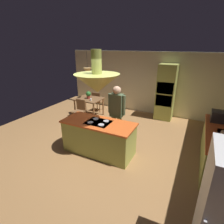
{
  "coord_description": "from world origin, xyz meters",
  "views": [
    {
      "loc": [
        2.2,
        -3.79,
        2.8
      ],
      "look_at": [
        0.1,
        0.4,
        1.0
      ],
      "focal_mm": 28.21,
      "sensor_mm": 36.0,
      "label": 1
    }
  ],
  "objects_px": {
    "oven_tower": "(166,92)",
    "cup_on_table": "(91,100)",
    "chair_facing_island": "(80,109)",
    "microwave_on_counter": "(221,117)",
    "person_at_island": "(117,111)",
    "kitchen_island": "(99,137)",
    "canister_flour": "(224,140)",
    "canister_sugar": "(224,136)",
    "chair_by_back_wall": "(97,100)",
    "dining_table": "(89,101)",
    "potted_plant_on_table": "(88,94)"
  },
  "relations": [
    {
      "from": "microwave_on_counter",
      "to": "chair_facing_island",
      "type": "bearing_deg",
      "value": -179.97
    },
    {
      "from": "cup_on_table",
      "to": "chair_by_back_wall",
      "type": "bearing_deg",
      "value": 105.46
    },
    {
      "from": "dining_table",
      "to": "canister_sugar",
      "type": "height_order",
      "value": "canister_sugar"
    },
    {
      "from": "chair_facing_island",
      "to": "canister_flour",
      "type": "distance_m",
      "value": 4.72
    },
    {
      "from": "canister_flour",
      "to": "oven_tower",
      "type": "bearing_deg",
      "value": 120.21
    },
    {
      "from": "oven_tower",
      "to": "canister_flour",
      "type": "xyz_separation_m",
      "value": [
        1.74,
        -2.99,
        -0.09
      ]
    },
    {
      "from": "oven_tower",
      "to": "canister_sugar",
      "type": "distance_m",
      "value": 3.3
    },
    {
      "from": "chair_facing_island",
      "to": "cup_on_table",
      "type": "bearing_deg",
      "value": 61.27
    },
    {
      "from": "potted_plant_on_table",
      "to": "cup_on_table",
      "type": "bearing_deg",
      "value": -39.96
    },
    {
      "from": "kitchen_island",
      "to": "canister_sugar",
      "type": "relative_size",
      "value": 11.22
    },
    {
      "from": "kitchen_island",
      "to": "person_at_island",
      "type": "relative_size",
      "value": 1.11
    },
    {
      "from": "dining_table",
      "to": "cup_on_table",
      "type": "xyz_separation_m",
      "value": [
        0.24,
        -0.21,
        0.15
      ]
    },
    {
      "from": "chair_facing_island",
      "to": "canister_flour",
      "type": "bearing_deg",
      "value": -14.78
    },
    {
      "from": "kitchen_island",
      "to": "person_at_island",
      "type": "xyz_separation_m",
      "value": [
        0.2,
        0.69,
        0.55
      ]
    },
    {
      "from": "chair_facing_island",
      "to": "oven_tower",
      "type": "bearing_deg",
      "value": 32.61
    },
    {
      "from": "kitchen_island",
      "to": "chair_facing_island",
      "type": "xyz_separation_m",
      "value": [
        -1.7,
        1.45,
        0.05
      ]
    },
    {
      "from": "chair_by_back_wall",
      "to": "chair_facing_island",
      "type": "bearing_deg",
      "value": 90.0
    },
    {
      "from": "chair_facing_island",
      "to": "microwave_on_counter",
      "type": "height_order",
      "value": "microwave_on_counter"
    },
    {
      "from": "chair_facing_island",
      "to": "person_at_island",
      "type": "bearing_deg",
      "value": -21.91
    },
    {
      "from": "chair_facing_island",
      "to": "microwave_on_counter",
      "type": "bearing_deg",
      "value": 0.03
    },
    {
      "from": "kitchen_island",
      "to": "potted_plant_on_table",
      "type": "distance_m",
      "value": 2.74
    },
    {
      "from": "cup_on_table",
      "to": "chair_facing_island",
      "type": "bearing_deg",
      "value": -118.73
    },
    {
      "from": "chair_facing_island",
      "to": "chair_by_back_wall",
      "type": "xyz_separation_m",
      "value": [
        0.0,
        1.3,
        0.0
      ]
    },
    {
      "from": "canister_sugar",
      "to": "chair_by_back_wall",
      "type": "bearing_deg",
      "value": 153.0
    },
    {
      "from": "microwave_on_counter",
      "to": "cup_on_table",
      "type": "bearing_deg",
      "value": 174.27
    },
    {
      "from": "canister_sugar",
      "to": "microwave_on_counter",
      "type": "bearing_deg",
      "value": 90.0
    },
    {
      "from": "dining_table",
      "to": "canister_flour",
      "type": "xyz_separation_m",
      "value": [
        4.54,
        -1.85,
        0.33
      ]
    },
    {
      "from": "oven_tower",
      "to": "cup_on_table",
      "type": "distance_m",
      "value": 2.91
    },
    {
      "from": "chair_by_back_wall",
      "to": "potted_plant_on_table",
      "type": "relative_size",
      "value": 2.9
    },
    {
      "from": "kitchen_island",
      "to": "oven_tower",
      "type": "height_order",
      "value": "oven_tower"
    },
    {
      "from": "kitchen_island",
      "to": "chair_facing_island",
      "type": "distance_m",
      "value": 2.24
    },
    {
      "from": "chair_by_back_wall",
      "to": "potted_plant_on_table",
      "type": "bearing_deg",
      "value": 89.58
    },
    {
      "from": "potted_plant_on_table",
      "to": "canister_flour",
      "type": "relative_size",
      "value": 2.04
    },
    {
      "from": "oven_tower",
      "to": "potted_plant_on_table",
      "type": "bearing_deg",
      "value": -157.66
    },
    {
      "from": "person_at_island",
      "to": "oven_tower",
      "type": "bearing_deg",
      "value": 70.7
    },
    {
      "from": "chair_by_back_wall",
      "to": "person_at_island",
      "type": "bearing_deg",
      "value": 132.73
    },
    {
      "from": "canister_flour",
      "to": "canister_sugar",
      "type": "xyz_separation_m",
      "value": [
        0.0,
        0.18,
        0.01
      ]
    },
    {
      "from": "dining_table",
      "to": "person_at_island",
      "type": "relative_size",
      "value": 0.58
    },
    {
      "from": "chair_facing_island",
      "to": "cup_on_table",
      "type": "xyz_separation_m",
      "value": [
        0.24,
        0.43,
        0.3
      ]
    },
    {
      "from": "potted_plant_on_table",
      "to": "microwave_on_counter",
      "type": "relative_size",
      "value": 0.65
    },
    {
      "from": "chair_by_back_wall",
      "to": "microwave_on_counter",
      "type": "relative_size",
      "value": 1.89
    },
    {
      "from": "dining_table",
      "to": "chair_by_back_wall",
      "type": "bearing_deg",
      "value": 90.0
    },
    {
      "from": "kitchen_island",
      "to": "oven_tower",
      "type": "relative_size",
      "value": 0.91
    },
    {
      "from": "person_at_island",
      "to": "chair_facing_island",
      "type": "xyz_separation_m",
      "value": [
        -1.9,
        0.77,
        -0.5
      ]
    },
    {
      "from": "dining_table",
      "to": "kitchen_island",
      "type": "bearing_deg",
      "value": -51.01
    },
    {
      "from": "person_at_island",
      "to": "canister_flour",
      "type": "relative_size",
      "value": 11.89
    },
    {
      "from": "chair_by_back_wall",
      "to": "kitchen_island",
      "type": "bearing_deg",
      "value": 121.74
    },
    {
      "from": "kitchen_island",
      "to": "dining_table",
      "type": "xyz_separation_m",
      "value": [
        -1.7,
        2.1,
        0.2
      ]
    },
    {
      "from": "dining_table",
      "to": "microwave_on_counter",
      "type": "distance_m",
      "value": 4.6
    },
    {
      "from": "oven_tower",
      "to": "person_at_island",
      "type": "height_order",
      "value": "oven_tower"
    }
  ]
}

